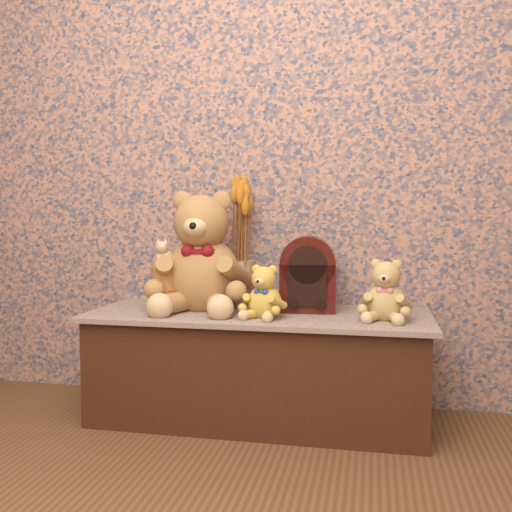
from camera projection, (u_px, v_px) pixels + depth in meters
The scene contains 10 objects.
display_shelf at pixel (258, 366), 2.40m from camera, with size 1.42×0.57×0.45m, color #36496E.
teddy_large at pixel (203, 246), 2.46m from camera, with size 0.43×0.51×0.55m, color #A87C41, non-canonical shape.
teddy_medium at pixel (265, 289), 2.27m from camera, with size 0.18×0.21×0.23m, color gold, non-canonical shape.
teddy_small at pixel (386, 287), 2.22m from camera, with size 0.20×0.24×0.25m, color tan, non-canonical shape.
cathedral_radio at pixel (308, 274), 2.41m from camera, with size 0.23×0.17×0.32m, color #340C09, non-canonical shape.
ceramic_vase at pixel (241, 283), 2.55m from camera, with size 0.12×0.12×0.20m, color tan.
dried_stalks at pixel (241, 213), 2.53m from camera, with size 0.22×0.22×0.42m, color #BD6F1E, non-canonical shape.
biscuit_tin_lower at pixel (165, 299), 2.44m from camera, with size 0.14×0.14×0.10m, color gold.
biscuit_tin_upper at pixel (165, 277), 2.43m from camera, with size 0.11×0.11×0.09m, color tan.
cat_figurine at pixel (164, 252), 2.42m from camera, with size 0.09×0.10×0.12m, color silver, non-canonical shape.
Camera 1 is at (0.47, -1.09, 0.86)m, focal length 40.09 mm.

